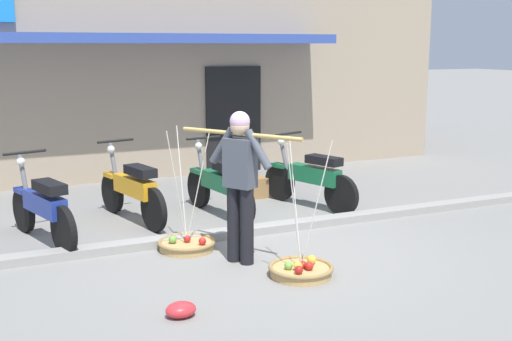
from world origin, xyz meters
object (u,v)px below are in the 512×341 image
object	(u,v)px
motorcycle_second_in_row	(133,190)
plastic_litter_bag	(181,310)
motorcycle_end_of_row	(311,178)
motorcycle_nearest_shop	(43,207)
motorcycle_third_in_row	(220,185)
fruit_basket_left_side	(301,269)
fruit_basket_right_side	(187,244)
wooden_crate	(252,187)
fruit_vendor	(240,177)

from	to	relation	value
motorcycle_second_in_row	plastic_litter_bag	xyz separation A→B (m)	(-0.38, -3.31, -0.38)
motorcycle_end_of_row	plastic_litter_bag	bearing A→B (deg)	-134.84
motorcycle_nearest_shop	plastic_litter_bag	xyz separation A→B (m)	(0.85, -2.79, -0.38)
motorcycle_second_in_row	motorcycle_third_in_row	world-z (taller)	same
fruit_basket_left_side	fruit_basket_right_side	size ratio (longest dim) A/B	1.00
fruit_basket_right_side	motorcycle_second_in_row	world-z (taller)	fruit_basket_right_side
motorcycle_end_of_row	wooden_crate	size ratio (longest dim) A/B	3.98
fruit_vendor	motorcycle_second_in_row	bearing A→B (deg)	107.66
fruit_vendor	motorcycle_end_of_row	world-z (taller)	fruit_vendor
plastic_litter_bag	wooden_crate	distance (m)	4.68
fruit_basket_left_side	plastic_litter_bag	size ratio (longest dim) A/B	5.18
fruit_basket_left_side	motorcycle_second_in_row	world-z (taller)	fruit_basket_left_side
fruit_vendor	motorcycle_nearest_shop	size ratio (longest dim) A/B	0.96
fruit_basket_right_side	motorcycle_third_in_row	world-z (taller)	fruit_basket_right_side
fruit_basket_left_side	motorcycle_nearest_shop	bearing A→B (deg)	135.25
motorcycle_third_in_row	wooden_crate	distance (m)	1.30
motorcycle_second_in_row	plastic_litter_bag	bearing A→B (deg)	-96.58
motorcycle_third_in_row	fruit_basket_left_side	bearing A→B (deg)	-92.12
wooden_crate	fruit_basket_left_side	bearing A→B (deg)	-105.65
motorcycle_nearest_shop	fruit_basket_left_side	bearing A→B (deg)	-44.75
motorcycle_third_in_row	plastic_litter_bag	world-z (taller)	motorcycle_third_in_row
fruit_basket_left_side	plastic_litter_bag	xyz separation A→B (m)	(-1.47, -0.48, -0.00)
fruit_basket_left_side	motorcycle_third_in_row	size ratio (longest dim) A/B	0.80
wooden_crate	motorcycle_nearest_shop	bearing A→B (deg)	-160.09
motorcycle_second_in_row	wooden_crate	bearing A→B (deg)	18.01
motorcycle_second_in_row	fruit_basket_right_side	bearing A→B (deg)	-79.44
fruit_basket_left_side	plastic_litter_bag	bearing A→B (deg)	-161.86
fruit_basket_left_side	motorcycle_second_in_row	size ratio (longest dim) A/B	0.81
motorcycle_nearest_shop	plastic_litter_bag	size ratio (longest dim) A/B	6.33
fruit_vendor	plastic_litter_bag	bearing A→B (deg)	-132.69
motorcycle_second_in_row	motorcycle_third_in_row	size ratio (longest dim) A/B	0.99
motorcycle_third_in_row	fruit_basket_right_side	bearing A→B (deg)	-126.03
motorcycle_nearest_shop	motorcycle_second_in_row	size ratio (longest dim) A/B	0.99
fruit_basket_right_side	motorcycle_second_in_row	bearing A→B (deg)	100.56
plastic_litter_bag	motorcycle_end_of_row	bearing A→B (deg)	45.16
motorcycle_nearest_shop	plastic_litter_bag	bearing A→B (deg)	-73.05
motorcycle_nearest_shop	motorcycle_second_in_row	bearing A→B (deg)	23.02
fruit_vendor	motorcycle_third_in_row	bearing A→B (deg)	75.33
motorcycle_end_of_row	plastic_litter_bag	distance (m)	4.26
fruit_vendor	motorcycle_third_in_row	size ratio (longest dim) A/B	0.94
fruit_basket_left_side	wooden_crate	bearing A→B (deg)	74.35
fruit_basket_right_side	motorcycle_second_in_row	xyz separation A→B (m)	(-0.28, 1.48, 0.38)
fruit_vendor	plastic_litter_bag	xyz separation A→B (m)	(-1.07, -1.16, -0.91)
motorcycle_end_of_row	fruit_basket_right_side	bearing A→B (deg)	-153.16
motorcycle_end_of_row	motorcycle_second_in_row	bearing A→B (deg)	173.36
wooden_crate	plastic_litter_bag	bearing A→B (deg)	-121.65
motorcycle_second_in_row	motorcycle_end_of_row	distance (m)	2.63
fruit_vendor	motorcycle_end_of_row	size ratio (longest dim) A/B	0.97
motorcycle_end_of_row	wooden_crate	bearing A→B (deg)	118.64
motorcycle_nearest_shop	wooden_crate	world-z (taller)	motorcycle_nearest_shop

